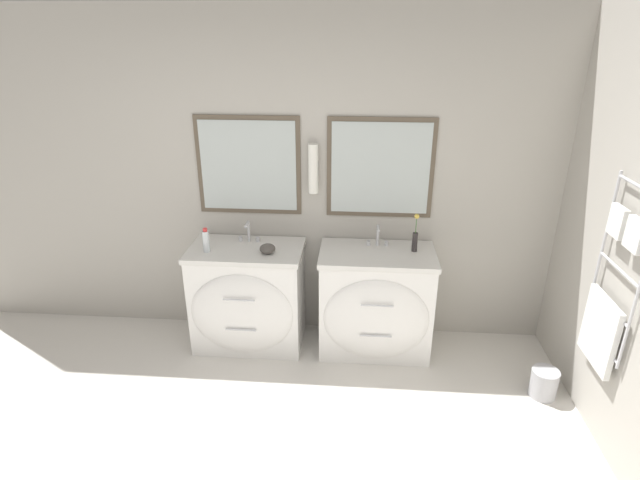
{
  "coord_description": "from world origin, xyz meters",
  "views": [
    {
      "loc": [
        0.61,
        -1.57,
        2.41
      ],
      "look_at": [
        0.36,
        1.53,
        1.1
      ],
      "focal_mm": 28.0,
      "sensor_mm": 36.0,
      "label": 1
    }
  ],
  "objects_px": {
    "vanity_left": "(248,297)",
    "flower_vase": "(415,238)",
    "amenity_bowl": "(267,249)",
    "waste_bin": "(544,382)",
    "vanity_right": "(375,302)",
    "toiletry_bottle": "(206,241)"
  },
  "relations": [
    {
      "from": "vanity_left",
      "to": "waste_bin",
      "type": "xyz_separation_m",
      "value": [
        2.21,
        -0.47,
        -0.32
      ]
    },
    {
      "from": "waste_bin",
      "to": "vanity_left",
      "type": "bearing_deg",
      "value": 167.99
    },
    {
      "from": "flower_vase",
      "to": "vanity_left",
      "type": "bearing_deg",
      "value": -176.31
    },
    {
      "from": "toiletry_bottle",
      "to": "amenity_bowl",
      "type": "bearing_deg",
      "value": 1.23
    },
    {
      "from": "vanity_right",
      "to": "flower_vase",
      "type": "height_order",
      "value": "flower_vase"
    },
    {
      "from": "toiletry_bottle",
      "to": "flower_vase",
      "type": "relative_size",
      "value": 0.63
    },
    {
      "from": "toiletry_bottle",
      "to": "waste_bin",
      "type": "distance_m",
      "value": 2.66
    },
    {
      "from": "toiletry_bottle",
      "to": "waste_bin",
      "type": "relative_size",
      "value": 0.9
    },
    {
      "from": "flower_vase",
      "to": "amenity_bowl",
      "type": "bearing_deg",
      "value": -173.51
    },
    {
      "from": "toiletry_bottle",
      "to": "flower_vase",
      "type": "bearing_deg",
      "value": 4.94
    },
    {
      "from": "vanity_left",
      "to": "flower_vase",
      "type": "height_order",
      "value": "flower_vase"
    },
    {
      "from": "toiletry_bottle",
      "to": "amenity_bowl",
      "type": "distance_m",
      "value": 0.47
    },
    {
      "from": "toiletry_bottle",
      "to": "waste_bin",
      "type": "bearing_deg",
      "value": -9.52
    },
    {
      "from": "vanity_right",
      "to": "waste_bin",
      "type": "bearing_deg",
      "value": -21.56
    },
    {
      "from": "vanity_right",
      "to": "vanity_left",
      "type": "bearing_deg",
      "value": 180.0
    },
    {
      "from": "vanity_left",
      "to": "waste_bin",
      "type": "distance_m",
      "value": 2.28
    },
    {
      "from": "vanity_right",
      "to": "flower_vase",
      "type": "xyz_separation_m",
      "value": [
        0.28,
        0.08,
        0.53
      ]
    },
    {
      "from": "amenity_bowl",
      "to": "flower_vase",
      "type": "height_order",
      "value": "flower_vase"
    },
    {
      "from": "vanity_right",
      "to": "flower_vase",
      "type": "bearing_deg",
      "value": 16.77
    },
    {
      "from": "amenity_bowl",
      "to": "waste_bin",
      "type": "xyz_separation_m",
      "value": [
        2.02,
        -0.43,
        -0.78
      ]
    },
    {
      "from": "vanity_right",
      "to": "toiletry_bottle",
      "type": "height_order",
      "value": "toiletry_bottle"
    },
    {
      "from": "vanity_left",
      "to": "flower_vase",
      "type": "xyz_separation_m",
      "value": [
        1.3,
        0.08,
        0.53
      ]
    }
  ]
}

